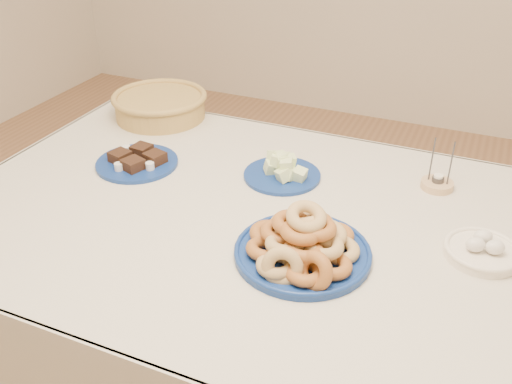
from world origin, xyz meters
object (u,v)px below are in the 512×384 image
at_px(egg_bowl, 482,250).
at_px(brownie_plate, 137,161).
at_px(donut_platter, 303,244).
at_px(wicker_basket, 160,105).
at_px(dining_table, 263,248).
at_px(melon_plate, 283,170).
at_px(candle_holder, 437,184).

bearing_deg(egg_bowl, brownie_plate, 176.33).
height_order(donut_platter, wicker_basket, donut_platter).
bearing_deg(brownie_plate, egg_bowl, -3.67).
height_order(dining_table, wicker_basket, wicker_basket).
xyz_separation_m(melon_plate, wicker_basket, (-0.56, 0.24, 0.02)).
bearing_deg(melon_plate, dining_table, -82.22).
height_order(melon_plate, candle_holder, candle_holder).
distance_m(brownie_plate, wicker_basket, 0.37).
xyz_separation_m(donut_platter, wicker_basket, (-0.74, 0.58, 0.01)).
height_order(donut_platter, brownie_plate, donut_platter).
distance_m(dining_table, donut_platter, 0.25).
bearing_deg(brownie_plate, melon_plate, 13.43).
bearing_deg(wicker_basket, donut_platter, -37.96).
distance_m(donut_platter, candle_holder, 0.52).
relative_size(wicker_basket, candle_holder, 2.83).
xyz_separation_m(donut_platter, brownie_plate, (-0.61, 0.24, -0.03)).
height_order(dining_table, egg_bowl, egg_bowl).
height_order(donut_platter, candle_holder, candle_holder).
height_order(donut_platter, melon_plate, donut_platter).
bearing_deg(melon_plate, egg_bowl, -16.49).
bearing_deg(melon_plate, wicker_basket, 156.94).
height_order(wicker_basket, candle_holder, candle_holder).
xyz_separation_m(melon_plate, brownie_plate, (-0.43, -0.10, -0.01)).
relative_size(donut_platter, brownie_plate, 1.14).
distance_m(melon_plate, candle_holder, 0.44).
bearing_deg(wicker_basket, egg_bowl, -19.82).
bearing_deg(dining_table, melon_plate, 97.78).
distance_m(wicker_basket, candle_holder, 0.99).
distance_m(donut_platter, wicker_basket, 0.94).
distance_m(dining_table, melon_plate, 0.25).
relative_size(melon_plate, brownie_plate, 0.98).
relative_size(wicker_basket, egg_bowl, 1.85).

